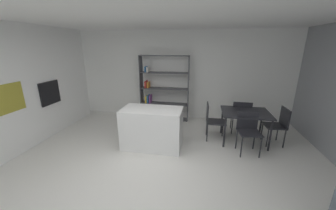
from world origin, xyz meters
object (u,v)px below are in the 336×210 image
Objects in this scene: dining_chair_near at (248,128)px; dining_chair_window_side at (279,123)px; dining_chair_island_side at (212,118)px; open_bookshelf at (162,88)px; built_in_oven at (50,93)px; dining_chair_far at (241,114)px; dining_table at (245,115)px; kitchen_island at (152,128)px.

dining_chair_near is 0.99× the size of dining_chair_window_side.
open_bookshelf is at bearing 50.72° from dining_chair_island_side.
dining_chair_far is (4.74, 0.90, -0.56)m from built_in_oven.
dining_chair_island_side reaches higher than dining_chair_near.
dining_chair_near is at bearing -123.47° from dining_chair_island_side.
dining_chair_island_side is 0.89m from dining_chair_far.
dining_chair_far is at bearing -124.87° from dining_chair_window_side.
built_in_oven reaches higher than dining_table.
dining_chair_far is (0.75, 0.47, 0.00)m from dining_chair_island_side.
built_in_oven reaches higher than dining_chair_near.
dining_chair_window_side is 0.88m from dining_chair_far.
dining_table is at bearing -91.41° from dining_chair_island_side.
dining_chair_window_side is (5.50, 0.44, -0.57)m from built_in_oven.
dining_chair_window_side is 1.51m from dining_chair_island_side.
kitchen_island reaches higher than dining_chair_near.
open_bookshelf is at bearing -14.57° from dining_chair_far.
open_bookshelf reaches higher than dining_chair_far.
dining_chair_window_side is at bearing 4.57° from built_in_oven.
dining_chair_window_side is at bearing 12.61° from kitchen_island.
built_in_oven is at bearing 172.09° from dining_chair_near.
dining_chair_far is (0.01, 0.93, 0.00)m from dining_chair_near.
built_in_oven reaches higher than kitchen_island.
kitchen_island is 1.46× the size of dining_chair_island_side.
open_bookshelf reaches higher than dining_chair_near.
dining_chair_window_side is at bearing -91.30° from dining_chair_island_side.
dining_chair_near reaches higher than dining_table.
dining_chair_island_side is (1.49, -1.15, -0.44)m from open_bookshelf.
dining_chair_near is at bearing -61.83° from dining_chair_window_side.
built_in_oven is at bearing 175.81° from kitchen_island.
dining_chair_island_side is at bearing 34.06° from dining_chair_far.
built_in_oven reaches higher than dining_chair_window_side.
open_bookshelf is 2.79m from dining_chair_near.
built_in_oven is 0.56× the size of dining_table.
dining_chair_near is 0.96× the size of dining_chair_island_side.
dining_chair_far is at bearing 27.68° from kitchen_island.
dining_chair_near is at bearing -35.80° from open_bookshelf.
built_in_oven is at bearing -89.05° from dining_chair_window_side.
dining_chair_far is at bearing 90.45° from dining_table.
kitchen_island is at bearing 30.02° from dining_chair_far.
dining_table is 1.23× the size of dining_chair_near.
built_in_oven is at bearing 13.05° from dining_chair_far.
built_in_oven is at bearing 94.54° from dining_chair_island_side.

